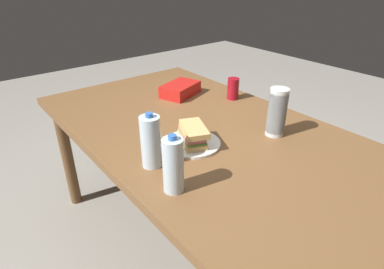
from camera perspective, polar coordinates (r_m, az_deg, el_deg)
The scene contains 9 objects.
ground_plane at distance 1.98m, azimuth 1.98°, elevation -18.80°, with size 8.00×8.00×0.00m, color gray.
dining_table at distance 1.56m, azimuth 2.38°, elevation -1.63°, with size 1.84×1.03×0.75m.
paper_plate at distance 1.39m, azimuth 0.00°, elevation -1.60°, with size 0.25×0.25×0.01m, color white.
sandwich at distance 1.37m, azimuth 0.12°, elevation 0.04°, with size 0.21×0.15×0.08m.
soda_can_red at distance 1.88m, azimuth 7.29°, elevation 8.07°, with size 0.07×0.07×0.12m, color maroon.
chip_bag at distance 1.93m, azimuth -2.09°, elevation 7.99°, with size 0.23×0.15×0.07m, color red.
water_bottle_tall at distance 1.22m, azimuth -7.32°, elevation -1.26°, with size 0.08×0.08×0.22m.
plastic_cup_stack at distance 1.48m, azimuth 14.85°, elevation 3.84°, with size 0.08×0.08×0.22m.
water_bottle_spare at distance 1.08m, azimuth -3.35°, elevation -5.47°, with size 0.07×0.07×0.21m.
Camera 1 is at (1.02, -0.90, 1.44)m, focal length 30.06 mm.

